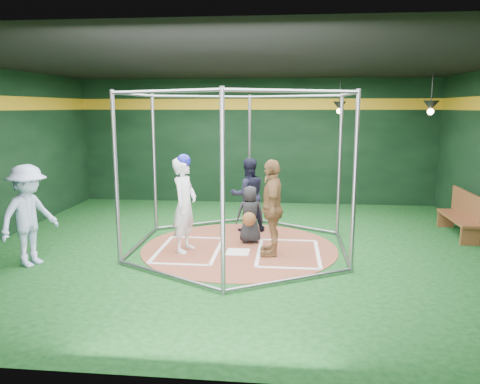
# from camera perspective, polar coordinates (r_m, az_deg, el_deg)

# --- Properties ---
(room_shell) EXTENTS (10.10, 9.10, 3.53)m
(room_shell) POSITION_cam_1_polar(r_m,az_deg,el_deg) (8.86, -0.06, 4.06)
(room_shell) COLOR #0C3711
(room_shell) RESTS_ON ground
(clay_disc) EXTENTS (3.80, 3.80, 0.01)m
(clay_disc) POSITION_cam_1_polar(r_m,az_deg,el_deg) (9.20, -0.06, -6.83)
(clay_disc) COLOR brown
(clay_disc) RESTS_ON ground
(home_plate) EXTENTS (0.43, 0.43, 0.01)m
(home_plate) POSITION_cam_1_polar(r_m,az_deg,el_deg) (8.92, -0.27, -7.32)
(home_plate) COLOR white
(home_plate) RESTS_ON clay_disc
(batter_box_left) EXTENTS (1.17, 1.77, 0.01)m
(batter_box_left) POSITION_cam_1_polar(r_m,az_deg,el_deg) (9.11, -6.23, -7.00)
(batter_box_left) COLOR white
(batter_box_left) RESTS_ON clay_disc
(batter_box_right) EXTENTS (1.17, 1.77, 0.01)m
(batter_box_right) POSITION_cam_1_polar(r_m,az_deg,el_deg) (8.92, 5.90, -7.38)
(batter_box_right) COLOR white
(batter_box_right) RESTS_ON clay_disc
(batting_cage) EXTENTS (4.05, 4.67, 3.00)m
(batting_cage) POSITION_cam_1_polar(r_m,az_deg,el_deg) (8.88, -0.07, 2.43)
(batting_cage) COLOR gray
(batting_cage) RESTS_ON ground
(pendant_lamp_near) EXTENTS (0.34, 0.34, 0.90)m
(pendant_lamp_near) POSITION_cam_1_polar(r_m,az_deg,el_deg) (12.41, 12.04, 10.19)
(pendant_lamp_near) COLOR black
(pendant_lamp_near) RESTS_ON room_shell
(pendant_lamp_far) EXTENTS (0.34, 0.34, 0.90)m
(pendant_lamp_far) POSITION_cam_1_polar(r_m,az_deg,el_deg) (11.18, 22.25, 9.67)
(pendant_lamp_far) COLOR black
(pendant_lamp_far) RESTS_ON room_shell
(batter_figure) EXTENTS (0.55, 0.72, 1.86)m
(batter_figure) POSITION_cam_1_polar(r_m,az_deg,el_deg) (8.85, -6.78, -1.41)
(batter_figure) COLOR white
(batter_figure) RESTS_ON clay_disc
(visitor_leopard) EXTENTS (0.48, 1.06, 1.78)m
(visitor_leopard) POSITION_cam_1_polar(r_m,az_deg,el_deg) (8.60, 3.91, -1.90)
(visitor_leopard) COLOR #B0804B
(visitor_leopard) RESTS_ON clay_disc
(catcher_figure) EXTENTS (0.64, 0.63, 1.16)m
(catcher_figure) POSITION_cam_1_polar(r_m,az_deg,el_deg) (9.41, 1.23, -2.78)
(catcher_figure) COLOR black
(catcher_figure) RESTS_ON clay_disc
(umpire) EXTENTS (0.94, 0.83, 1.62)m
(umpire) POSITION_cam_1_polar(r_m,az_deg,el_deg) (10.26, 0.98, -0.35)
(umpire) COLOR black
(umpire) RESTS_ON clay_disc
(bystander_blue) EXTENTS (1.01, 1.29, 1.76)m
(bystander_blue) POSITION_cam_1_polar(r_m,az_deg,el_deg) (8.82, -24.36, -2.64)
(bystander_blue) COLOR #AEC0E6
(bystander_blue) RESTS_ON ground
(dugout_bench) EXTENTS (0.38, 1.64, 0.96)m
(dugout_bench) POSITION_cam_1_polar(r_m,az_deg,el_deg) (11.04, 25.42, -2.36)
(dugout_bench) COLOR brown
(dugout_bench) RESTS_ON ground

